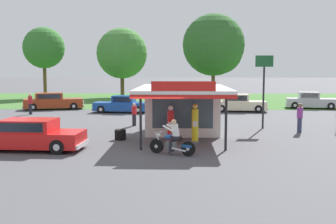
% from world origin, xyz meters
% --- Properties ---
extents(ground_plane, '(300.00, 300.00, 0.00)m').
position_xyz_m(ground_plane, '(0.00, 0.00, 0.00)').
color(ground_plane, '#4C4C51').
extents(grass_verge_strip, '(120.00, 24.00, 0.01)m').
position_xyz_m(grass_verge_strip, '(0.00, 30.00, 0.00)').
color(grass_verge_strip, '#3D6B2D').
rests_on(grass_verge_strip, ground).
extents(service_station_kiosk, '(4.84, 7.54, 3.21)m').
position_xyz_m(service_station_kiosk, '(1.24, 4.42, 1.62)').
color(service_station_kiosk, silver).
rests_on(service_station_kiosk, ground).
extents(gas_pump_nearside, '(0.44, 0.44, 1.91)m').
position_xyz_m(gas_pump_nearside, '(0.62, 1.62, 0.87)').
color(gas_pump_nearside, slate).
rests_on(gas_pump_nearside, ground).
extents(gas_pump_offside, '(0.44, 0.44, 2.01)m').
position_xyz_m(gas_pump_offside, '(1.86, 1.62, 0.92)').
color(gas_pump_offside, slate).
rests_on(gas_pump_offside, ground).
extents(motorcycle_with_rider, '(2.03, 0.98, 1.58)m').
position_xyz_m(motorcycle_with_rider, '(0.79, -1.24, 0.65)').
color(motorcycle_with_rider, black).
rests_on(motorcycle_with_rider, ground).
extents(featured_classic_sedan, '(5.53, 2.20, 1.44)m').
position_xyz_m(featured_classic_sedan, '(-6.03, -0.36, 0.67)').
color(featured_classic_sedan, red).
rests_on(featured_classic_sedan, ground).
extents(parked_car_back_row_centre, '(5.72, 3.31, 1.53)m').
position_xyz_m(parked_car_back_row_centre, '(-10.71, 18.06, 0.71)').
color(parked_car_back_row_centre, '#993819').
rests_on(parked_car_back_row_centre, ground).
extents(parked_car_back_row_centre_right, '(5.74, 2.99, 1.45)m').
position_xyz_m(parked_car_back_row_centre_right, '(0.86, 19.55, 0.67)').
color(parked_car_back_row_centre_right, gold).
rests_on(parked_car_back_row_centre_right, ground).
extents(parked_car_back_row_centre_left, '(5.12, 2.84, 1.56)m').
position_xyz_m(parked_car_back_row_centre_left, '(13.63, 19.65, 0.69)').
color(parked_car_back_row_centre_left, '#B7B7BC').
rests_on(parked_car_back_row_centre_left, ground).
extents(parked_car_back_row_left, '(4.93, 2.28, 1.54)m').
position_xyz_m(parked_car_back_row_left, '(6.28, 16.62, 0.70)').
color(parked_car_back_row_left, beige).
rests_on(parked_car_back_row_left, ground).
extents(parked_car_back_row_right, '(5.01, 2.21, 1.46)m').
position_xyz_m(parked_car_back_row_right, '(-3.89, 15.55, 0.66)').
color(parked_car_back_row_right, '#19479E').
rests_on(parked_car_back_row_right, ground).
extents(bystander_leaning_by_kiosk, '(0.34, 0.34, 1.75)m').
position_xyz_m(bystander_leaning_by_kiosk, '(-11.24, 13.84, 0.93)').
color(bystander_leaning_by_kiosk, black).
rests_on(bystander_leaning_by_kiosk, ground).
extents(bystander_admiring_sedan, '(0.34, 0.34, 1.50)m').
position_xyz_m(bystander_admiring_sedan, '(-1.93, 7.57, 0.78)').
color(bystander_admiring_sedan, black).
rests_on(bystander_admiring_sedan, ground).
extents(bystander_standing_back_lot, '(0.38, 0.38, 1.73)m').
position_xyz_m(bystander_standing_back_lot, '(8.17, 5.05, 0.93)').
color(bystander_standing_back_lot, '#2D3351').
rests_on(bystander_standing_back_lot, ground).
extents(tree_oak_centre, '(6.59, 6.59, 9.05)m').
position_xyz_m(tree_oak_centre, '(-6.46, 33.68, 5.74)').
color(tree_oak_centre, brown).
rests_on(tree_oak_centre, ground).
extents(tree_oak_far_left, '(5.31, 5.31, 9.10)m').
position_xyz_m(tree_oak_far_left, '(-16.47, 32.91, 6.42)').
color(tree_oak_far_left, brown).
rests_on(tree_oak_far_left, ground).
extents(tree_oak_far_right, '(7.22, 7.22, 10.13)m').
position_xyz_m(tree_oak_far_right, '(5.24, 28.57, 6.31)').
color(tree_oak_far_right, brown).
rests_on(tree_oak_far_right, ground).
extents(roadside_pole_sign, '(1.10, 0.12, 4.58)m').
position_xyz_m(roadside_pole_sign, '(6.34, 6.63, 3.14)').
color(roadside_pole_sign, black).
rests_on(roadside_pole_sign, ground).
extents(spare_tire_stack, '(0.60, 0.60, 0.54)m').
position_xyz_m(spare_tire_stack, '(-2.08, 2.39, 0.27)').
color(spare_tire_stack, black).
rests_on(spare_tire_stack, ground).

